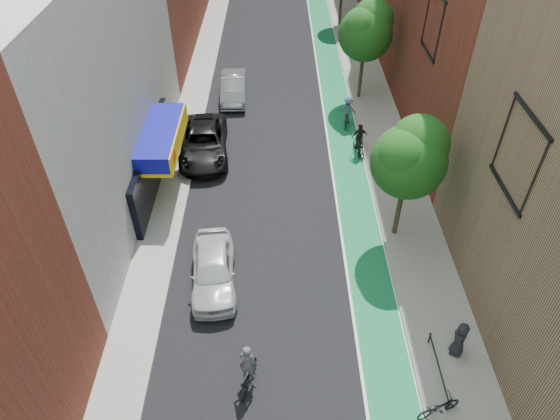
{
  "coord_description": "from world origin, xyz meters",
  "views": [
    {
      "loc": [
        -0.17,
        -7.9,
        17.08
      ],
      "look_at": [
        -0.04,
        10.14,
        1.5
      ],
      "focal_mm": 32.0,
      "sensor_mm": 36.0,
      "label": 1
    }
  ],
  "objects_px": {
    "parked_car_black": "(204,143)",
    "cyclist_lane_far": "(347,113)",
    "parked_car_silver": "(234,88)",
    "cyclist_lane_near": "(359,141)",
    "cyclist_lead": "(248,372)",
    "pedestrian": "(460,339)",
    "cyclist_lane_mid": "(359,143)",
    "parked_car_white": "(213,270)"
  },
  "relations": [
    {
      "from": "parked_car_black",
      "to": "cyclist_lane_far",
      "type": "bearing_deg",
      "value": 15.2
    },
    {
      "from": "parked_car_silver",
      "to": "cyclist_lane_near",
      "type": "xyz_separation_m",
      "value": [
        7.9,
        -6.83,
        -0.0
      ]
    },
    {
      "from": "parked_car_black",
      "to": "cyclist_lead",
      "type": "distance_m",
      "value": 15.42
    },
    {
      "from": "parked_car_silver",
      "to": "pedestrian",
      "type": "distance_m",
      "value": 23.16
    },
    {
      "from": "cyclist_lane_near",
      "to": "cyclist_lane_mid",
      "type": "bearing_deg",
      "value": 89.75
    },
    {
      "from": "parked_car_black",
      "to": "parked_car_silver",
      "type": "height_order",
      "value": "parked_car_black"
    },
    {
      "from": "parked_car_black",
      "to": "pedestrian",
      "type": "height_order",
      "value": "pedestrian"
    },
    {
      "from": "parked_car_white",
      "to": "cyclist_lead",
      "type": "bearing_deg",
      "value": -76.49
    },
    {
      "from": "parked_car_white",
      "to": "parked_car_black",
      "type": "height_order",
      "value": "parked_car_black"
    },
    {
      "from": "parked_car_black",
      "to": "parked_car_silver",
      "type": "relative_size",
      "value": 1.24
    },
    {
      "from": "parked_car_silver",
      "to": "cyclist_lane_near",
      "type": "height_order",
      "value": "cyclist_lane_near"
    },
    {
      "from": "parked_car_white",
      "to": "cyclist_lane_mid",
      "type": "xyz_separation_m",
      "value": [
        7.7,
        10.16,
        -0.07
      ]
    },
    {
      "from": "cyclist_lane_far",
      "to": "cyclist_lane_near",
      "type": "bearing_deg",
      "value": 110.61
    },
    {
      "from": "cyclist_lead",
      "to": "pedestrian",
      "type": "xyz_separation_m",
      "value": [
        8.01,
        1.18,
        0.26
      ]
    },
    {
      "from": "cyclist_lead",
      "to": "pedestrian",
      "type": "bearing_deg",
      "value": -157.18
    },
    {
      "from": "parked_car_black",
      "to": "parked_car_white",
      "type": "bearing_deg",
      "value": -86.4
    },
    {
      "from": "parked_car_white",
      "to": "cyclist_lane_mid",
      "type": "distance_m",
      "value": 12.75
    },
    {
      "from": "cyclist_lead",
      "to": "cyclist_lane_far",
      "type": "distance_m",
      "value": 19.16
    },
    {
      "from": "cyclist_lane_near",
      "to": "cyclist_lane_far",
      "type": "relative_size",
      "value": 0.98
    },
    {
      "from": "parked_car_white",
      "to": "cyclist_lead",
      "type": "height_order",
      "value": "cyclist_lead"
    },
    {
      "from": "parked_car_white",
      "to": "parked_car_silver",
      "type": "xyz_separation_m",
      "value": [
        -0.2,
        17.13,
        -0.01
      ]
    },
    {
      "from": "cyclist_lane_near",
      "to": "cyclist_lane_mid",
      "type": "xyz_separation_m",
      "value": [
        0.0,
        -0.13,
        -0.05
      ]
    },
    {
      "from": "cyclist_lead",
      "to": "cyclist_lane_far",
      "type": "xyz_separation_m",
      "value": [
        5.61,
        18.32,
        0.15
      ]
    },
    {
      "from": "parked_car_silver",
      "to": "cyclist_lane_near",
      "type": "distance_m",
      "value": 10.45
    },
    {
      "from": "cyclist_lane_near",
      "to": "cyclist_lane_far",
      "type": "xyz_separation_m",
      "value": [
        -0.35,
        3.06,
        0.09
      ]
    },
    {
      "from": "cyclist_lane_mid",
      "to": "pedestrian",
      "type": "distance_m",
      "value": 14.1
    },
    {
      "from": "cyclist_lead",
      "to": "cyclist_lane_near",
      "type": "xyz_separation_m",
      "value": [
        5.96,
        15.26,
        0.06
      ]
    },
    {
      "from": "parked_car_black",
      "to": "cyclist_lane_near",
      "type": "distance_m",
      "value": 9.21
    },
    {
      "from": "cyclist_lead",
      "to": "pedestrian",
      "type": "height_order",
      "value": "cyclist_lead"
    },
    {
      "from": "cyclist_lane_far",
      "to": "parked_car_black",
      "type": "bearing_deg",
      "value": 34.12
    },
    {
      "from": "parked_car_black",
      "to": "cyclist_lane_near",
      "type": "relative_size",
      "value": 3.1
    },
    {
      "from": "cyclist_lane_near",
      "to": "cyclist_lead",
      "type": "bearing_deg",
      "value": 68.41
    },
    {
      "from": "pedestrian",
      "to": "parked_car_silver",
      "type": "bearing_deg",
      "value": -134.95
    },
    {
      "from": "cyclist_lane_mid",
      "to": "pedestrian",
      "type": "bearing_deg",
      "value": 83.69
    },
    {
      "from": "pedestrian",
      "to": "cyclist_lane_near",
      "type": "bearing_deg",
      "value": -152.12
    },
    {
      "from": "cyclist_lane_mid",
      "to": "parked_car_white",
      "type": "bearing_deg",
      "value": 38.2
    },
    {
      "from": "cyclist_lead",
      "to": "cyclist_lane_far",
      "type": "bearing_deg",
      "value": -92.59
    },
    {
      "from": "cyclist_lane_far",
      "to": "pedestrian",
      "type": "distance_m",
      "value": 17.3
    },
    {
      "from": "cyclist_lane_far",
      "to": "parked_car_silver",
      "type": "bearing_deg",
      "value": -12.59
    },
    {
      "from": "cyclist_lane_near",
      "to": "cyclist_lane_far",
      "type": "height_order",
      "value": "cyclist_lane_far"
    },
    {
      "from": "parked_car_black",
      "to": "cyclist_lane_far",
      "type": "relative_size",
      "value": 3.03
    },
    {
      "from": "parked_car_black",
      "to": "pedestrian",
      "type": "relative_size",
      "value": 3.54
    }
  ]
}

